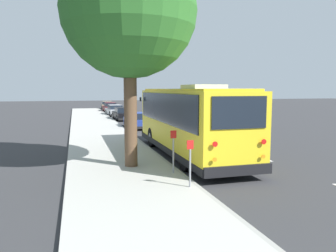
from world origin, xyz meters
TOP-DOWN VIEW (x-y plane):
  - ground_plane at (0.00, 0.00)m, footprint 160.00×160.00m
  - sidewalk_slab at (0.00, 3.75)m, footprint 80.00×4.01m
  - curb_strip at (0.00, 1.68)m, footprint 80.00×0.14m
  - shuttle_bus at (0.94, 0.14)m, footprint 10.16×2.79m
  - parked_sedan_blue at (12.90, 0.37)m, footprint 4.42×1.82m
  - parked_sedan_black at (20.44, 0.54)m, footprint 4.65×1.85m
  - parked_sedan_silver at (26.69, 0.64)m, footprint 4.72×2.01m
  - parked_sedan_maroon at (32.94, 0.56)m, footprint 4.68×1.84m
  - parked_sedan_tan at (39.41, 0.36)m, footprint 4.41×1.95m
  - street_tree at (-0.88, 3.27)m, footprint 5.21×5.21m
  - sign_post_near at (-4.36, 1.96)m, footprint 0.06×0.22m
  - sign_post_far at (-2.56, 1.96)m, footprint 0.06×0.22m
  - lane_stripe_mid at (-0.12, -3.02)m, footprint 2.40×0.14m
  - lane_stripe_ahead at (5.88, -3.02)m, footprint 2.40×0.14m

SIDE VIEW (x-z plane):
  - ground_plane at x=0.00m, z-range 0.00..0.00m
  - lane_stripe_mid at x=-0.12m, z-range 0.00..0.01m
  - lane_stripe_ahead at x=5.88m, z-range 0.00..0.01m
  - sidewalk_slab at x=0.00m, z-range 0.00..0.15m
  - curb_strip at x=0.00m, z-range 0.00..0.15m
  - parked_sedan_blue at x=12.90m, z-range -0.05..1.23m
  - parked_sedan_tan at x=39.41m, z-range -0.05..1.23m
  - parked_sedan_silver at x=26.69m, z-range -0.05..1.24m
  - parked_sedan_black at x=20.44m, z-range -0.05..1.26m
  - parked_sedan_maroon at x=32.94m, z-range -0.05..1.27m
  - sign_post_near at x=-4.36m, z-range 0.17..1.66m
  - sign_post_far at x=-2.56m, z-range 0.17..1.74m
  - shuttle_bus at x=0.94m, z-range 0.13..3.52m
  - street_tree at x=-0.88m, z-range 1.83..11.28m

